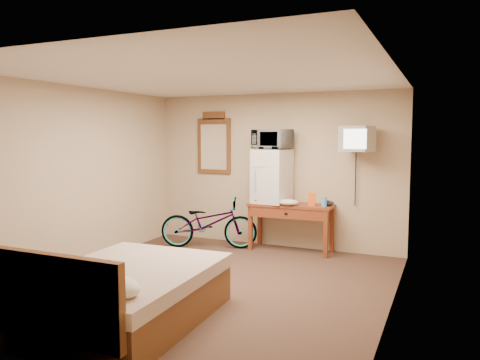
# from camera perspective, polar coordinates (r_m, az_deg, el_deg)

# --- Properties ---
(room) EXTENTS (4.60, 4.64, 2.50)m
(room) POSITION_cam_1_polar(r_m,az_deg,el_deg) (5.60, -3.74, -0.41)
(room) COLOR #3F291F
(room) RESTS_ON ground
(desk) EXTENTS (1.33, 0.54, 0.75)m
(desk) POSITION_cam_1_polar(r_m,az_deg,el_deg) (7.37, 6.15, -3.90)
(desk) COLOR brown
(desk) RESTS_ON floor
(mini_fridge) EXTENTS (0.59, 0.57, 0.85)m
(mini_fridge) POSITION_cam_1_polar(r_m,az_deg,el_deg) (7.44, 3.91, 0.47)
(mini_fridge) COLOR silver
(mini_fridge) RESTS_ON desk
(microwave) EXTENTS (0.65, 0.51, 0.31)m
(microwave) POSITION_cam_1_polar(r_m,az_deg,el_deg) (7.42, 3.94, 4.97)
(microwave) COLOR silver
(microwave) RESTS_ON mini_fridge
(snack_bag) EXTENTS (0.11, 0.08, 0.21)m
(snack_bag) POSITION_cam_1_polar(r_m,az_deg,el_deg) (7.20, 8.76, -2.34)
(snack_bag) COLOR #F85C16
(snack_bag) RESTS_ON desk
(blue_cup) EXTENTS (0.08, 0.08, 0.15)m
(blue_cup) POSITION_cam_1_polar(r_m,az_deg,el_deg) (7.16, 10.23, -2.65)
(blue_cup) COLOR #4591EA
(blue_cup) RESTS_ON desk
(cloth_cream) EXTENTS (0.32, 0.24, 0.10)m
(cloth_cream) POSITION_cam_1_polar(r_m,az_deg,el_deg) (7.21, 5.92, -2.72)
(cloth_cream) COLOR beige
(cloth_cream) RESTS_ON desk
(cloth_dark_a) EXTENTS (0.29, 0.21, 0.11)m
(cloth_dark_a) POSITION_cam_1_polar(r_m,az_deg,el_deg) (7.43, 2.38, -2.42)
(cloth_dark_a) COLOR black
(cloth_dark_a) RESTS_ON desk
(cloth_dark_b) EXTENTS (0.18, 0.15, 0.08)m
(cloth_dark_b) POSITION_cam_1_polar(r_m,az_deg,el_deg) (7.26, 10.66, -2.79)
(cloth_dark_b) COLOR black
(cloth_dark_b) RESTS_ON desk
(crt_television) EXTENTS (0.51, 0.61, 0.37)m
(crt_television) POSITION_cam_1_polar(r_m,az_deg,el_deg) (7.06, 14.10, 4.88)
(crt_television) COLOR black
(crt_television) RESTS_ON room
(wall_mirror) EXTENTS (0.62, 0.04, 1.06)m
(wall_mirror) POSITION_cam_1_polar(r_m,az_deg,el_deg) (8.09, -3.19, 4.45)
(wall_mirror) COLOR brown
(wall_mirror) RESTS_ON room
(bicycle) EXTENTS (1.66, 1.03, 0.82)m
(bicycle) POSITION_cam_1_polar(r_m,az_deg,el_deg) (7.62, -3.82, -5.21)
(bicycle) COLOR black
(bicycle) RESTS_ON floor
(bed) EXTENTS (1.54, 1.99, 0.90)m
(bed) POSITION_cam_1_polar(r_m,az_deg,el_deg) (4.79, -14.23, -13.28)
(bed) COLOR brown
(bed) RESTS_ON floor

